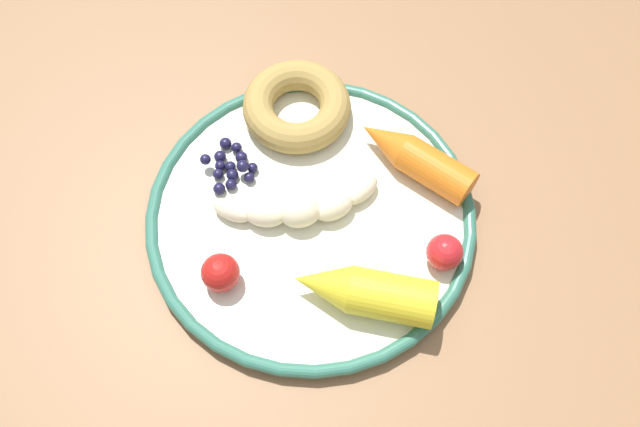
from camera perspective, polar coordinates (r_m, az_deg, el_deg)
ground_plane at (r=1.31m, az=-0.16°, el=-14.66°), size 6.00×6.00×0.00m
dining_table at (r=0.71m, az=-0.28°, el=-3.70°), size 1.11×0.92×0.70m
plate at (r=0.64m, az=0.00°, el=-0.12°), size 0.31×0.31×0.02m
banana at (r=0.62m, az=-1.33°, el=0.32°), size 0.16×0.07×0.03m
carrot_orange at (r=0.65m, az=8.42°, el=4.67°), size 0.12×0.10×0.04m
carrot_yellow at (r=0.58m, az=4.16°, el=-6.57°), size 0.13×0.07×0.04m
donut at (r=0.68m, az=-1.55°, el=9.03°), size 0.13×0.13×0.03m
blueberry_pile at (r=0.66m, az=-7.12°, el=3.99°), size 0.05×0.06×0.02m
tomato_near at (r=0.61m, az=10.89°, el=-3.21°), size 0.03×0.03×0.03m
tomato_mid at (r=0.60m, az=-7.92°, el=-4.94°), size 0.03×0.03×0.03m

